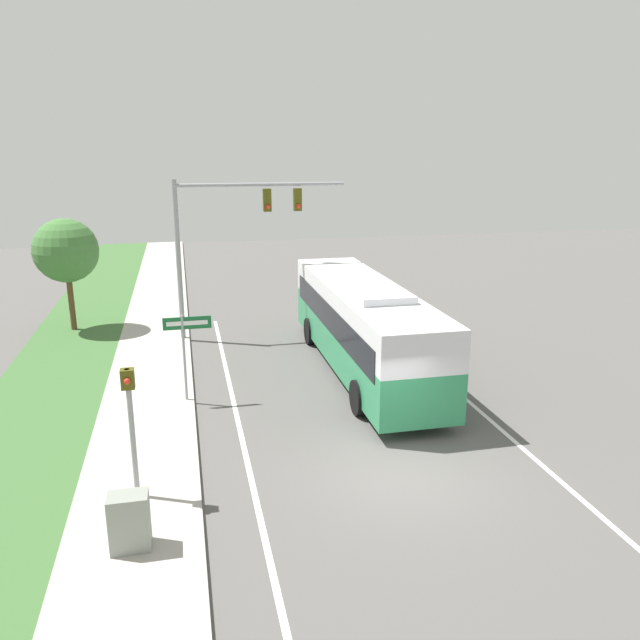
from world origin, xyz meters
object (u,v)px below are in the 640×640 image
(pedestrian_signal, at_px, (131,413))
(bus, at_px, (363,322))
(utility_cabinet, at_px, (129,522))
(signal_gantry, at_px, (230,225))
(street_sign, at_px, (186,342))

(pedestrian_signal, bearing_deg, bus, 43.70)
(bus, xyz_separation_m, utility_cabinet, (-7.33, -8.92, -1.12))
(pedestrian_signal, height_order, utility_cabinet, pedestrian_signal)
(signal_gantry, distance_m, utility_cabinet, 14.99)
(street_sign, bearing_deg, bus, 14.26)
(bus, xyz_separation_m, street_sign, (-6.07, -1.54, 0.17))
(signal_gantry, relative_size, utility_cabinet, 5.93)
(signal_gantry, distance_m, street_sign, 7.49)
(bus, distance_m, pedestrian_signal, 10.13)
(bus, height_order, street_sign, bus)
(signal_gantry, relative_size, street_sign, 2.43)
(pedestrian_signal, distance_m, utility_cabinet, 2.40)
(street_sign, distance_m, utility_cabinet, 7.60)
(utility_cabinet, bearing_deg, street_sign, 80.34)
(street_sign, bearing_deg, pedestrian_signal, -102.89)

